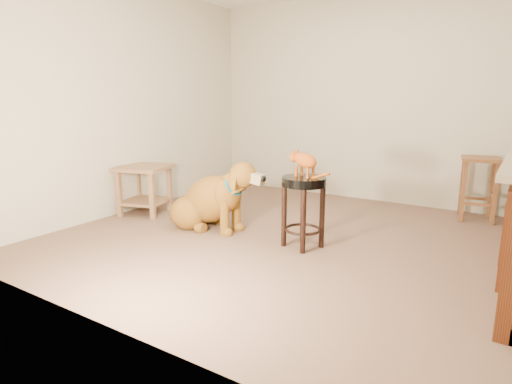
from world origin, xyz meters
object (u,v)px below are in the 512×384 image
Objects in this scene: wood_stool at (478,188)px; tabby_kitten at (304,161)px; padded_stool at (303,198)px; side_table at (144,182)px; golden_retriever at (211,201)px.

tabby_kitten is at bearing -123.99° from wood_stool.
padded_stool is 2.20m from wood_stool.
golden_retriever is (1.02, -0.05, -0.08)m from side_table.
tabby_kitten is (1.03, 0.01, 0.49)m from golden_retriever.
padded_stool is at bearing 0.48° from golden_retriever.
wood_stool is 2.91m from golden_retriever.
golden_retriever is 1.14m from tabby_kitten.
side_table is at bearing 177.10° from golden_retriever.
side_table is at bearing 178.91° from padded_stool.
side_table is 0.55× the size of golden_retriever.
tabby_kitten reaches higher than golden_retriever.
wood_stool reaches higher than padded_stool.
wood_stool is 3.73m from side_table.
golden_retriever reaches higher than padded_stool.
tabby_kitten is (-0.01, 0.00, 0.33)m from padded_stool.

